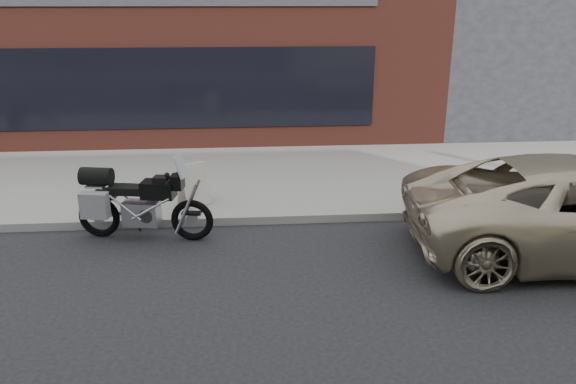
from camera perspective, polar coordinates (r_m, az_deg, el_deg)
The scene contains 6 objects.
ground at distance 6.50m, azimuth -0.92°, elevation -16.80°, with size 120.00×120.00×0.00m, color black.
near_sidewalk at distance 12.82m, azimuth -2.92°, elevation 2.05°, with size 44.00×6.00×0.15m, color gray.
storefront at distance 19.38m, azimuth -9.79°, elevation 14.11°, with size 14.00×10.07×4.50m.
neighbour_building at distance 21.87m, azimuth 24.55°, elevation 15.24°, with size 10.00×10.00×6.00m, color #242428.
motorcycle at distance 9.57m, azimuth -15.33°, elevation -1.08°, with size 2.29×0.80×1.46m.
sandwich_sign at distance 10.62m, azimuth -9.62°, elevation 0.84°, with size 0.66×0.65×0.79m.
Camera 1 is at (-0.32, -5.26, 3.80)m, focal length 35.00 mm.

